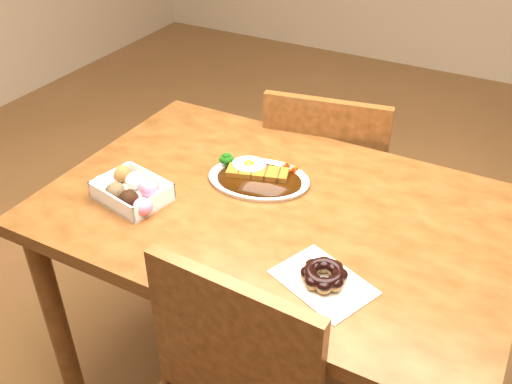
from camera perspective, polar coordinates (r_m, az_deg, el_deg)
The scene contains 5 objects.
table at distance 1.54m, azimuth 2.12°, elevation -4.43°, with size 1.20×0.80×0.75m.
chair_far at distance 2.06m, azimuth 7.14°, elevation 0.63°, with size 0.49×0.49×0.87m.
katsu_curry_plate at distance 1.57m, azimuth 0.14°, elevation 1.59°, with size 0.31×0.25×0.06m.
donut_box at distance 1.53m, azimuth -12.45°, elevation 0.20°, with size 0.21×0.17×0.05m.
pon_de_ring at distance 1.25m, azimuth 6.80°, elevation -8.29°, with size 0.25×0.21×0.04m.
Camera 1 is at (0.52, -1.08, 1.62)m, focal length 40.00 mm.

